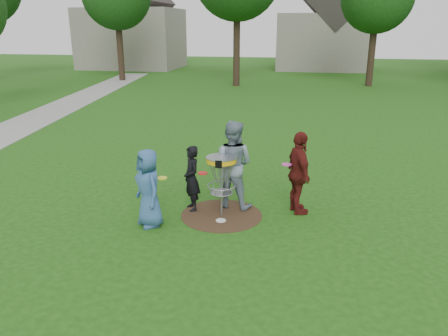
% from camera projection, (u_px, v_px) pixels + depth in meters
% --- Properties ---
extents(ground, '(100.00, 100.00, 0.00)m').
position_uv_depth(ground, '(222.00, 215.00, 9.64)').
color(ground, '#19470F').
rests_on(ground, ground).
extents(dirt_patch, '(1.80, 1.80, 0.01)m').
position_uv_depth(dirt_patch, '(222.00, 215.00, 9.64)').
color(dirt_patch, '#47331E').
rests_on(dirt_patch, ground).
extents(concrete_path, '(7.75, 39.92, 0.02)m').
position_uv_depth(concrete_path, '(28.00, 122.00, 18.82)').
color(concrete_path, '#9E9E99').
rests_on(concrete_path, ground).
extents(player_blue, '(0.93, 0.95, 1.65)m').
position_uv_depth(player_blue, '(149.00, 188.00, 8.93)').
color(player_blue, '#315888').
rests_on(player_blue, ground).
extents(player_black, '(0.59, 0.65, 1.49)m').
position_uv_depth(player_black, '(192.00, 178.00, 9.72)').
color(player_black, black).
rests_on(player_black, ground).
extents(player_grey, '(1.10, 0.93, 2.01)m').
position_uv_depth(player_grey, '(232.00, 164.00, 9.84)').
color(player_grey, slate).
rests_on(player_grey, ground).
extents(player_maroon, '(0.82, 1.18, 1.85)m').
position_uv_depth(player_maroon, '(299.00, 173.00, 9.50)').
color(player_maroon, '#581714').
rests_on(player_maroon, ground).
extents(disc_on_grass, '(0.22, 0.22, 0.02)m').
position_uv_depth(disc_on_grass, '(221.00, 221.00, 9.35)').
color(disc_on_grass, silver).
rests_on(disc_on_grass, ground).
extents(disc_golf_basket, '(0.66, 0.67, 1.38)m').
position_uv_depth(disc_golf_basket, '(221.00, 171.00, 9.32)').
color(disc_golf_basket, '#9EA0A5').
rests_on(disc_golf_basket, ground).
extents(held_discs, '(2.71, 1.21, 0.34)m').
position_uv_depth(held_discs, '(220.00, 168.00, 9.36)').
color(held_discs, '#CAD717').
rests_on(held_discs, ground).
extents(house_row, '(44.50, 10.65, 11.62)m').
position_uv_depth(house_row, '(344.00, 23.00, 38.45)').
color(house_row, gray).
rests_on(house_row, ground).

